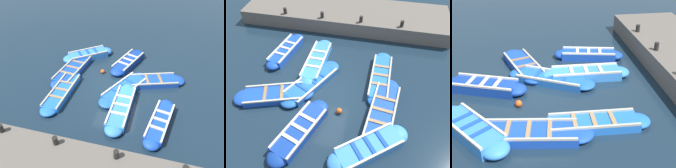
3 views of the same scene
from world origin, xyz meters
The scene contains 13 objects.
ground_plane centered at (0.00, 0.00, 0.00)m, with size 120.00×120.00×0.00m, color #162838.
boat_broadside centered at (1.51, -2.66, 0.15)m, with size 3.77×0.98×0.35m.
boat_inner_gap centered at (2.44, 2.54, 0.18)m, with size 3.28×1.30×0.42m.
boat_stern_in centered at (-2.13, 0.19, 0.19)m, with size 3.45×1.88×0.44m.
boat_end_of_row centered at (-0.56, -2.90, 0.15)m, with size 4.10×1.46×0.37m.
boat_outer_right centered at (-0.61, 1.93, 0.15)m, with size 2.01×3.68×0.35m.
boat_alongside centered at (1.94, 0.66, 0.19)m, with size 3.69×0.94×0.44m.
boat_near_quay centered at (0.48, 0.50, 0.15)m, with size 3.66×2.44×0.35m.
boat_far_corner centered at (-2.30, -2.54, 0.20)m, with size 2.73×3.14×0.47m.
bollard_north centered at (5.08, -3.47, 1.03)m, with size 0.20×0.20×0.35m, color black.
bollard_mid_north centered at (5.08, -1.16, 1.03)m, with size 0.20×0.20×0.35m, color black.
bollard_mid_south centered at (5.08, 1.16, 1.03)m, with size 0.20×0.20×0.35m, color black.
buoy_orange_near centered at (-0.85, -1.11, 0.12)m, with size 0.25×0.25×0.25m, color #E05119.
Camera 1 is at (9.40, 2.13, 7.63)m, focal length 35.00 mm.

